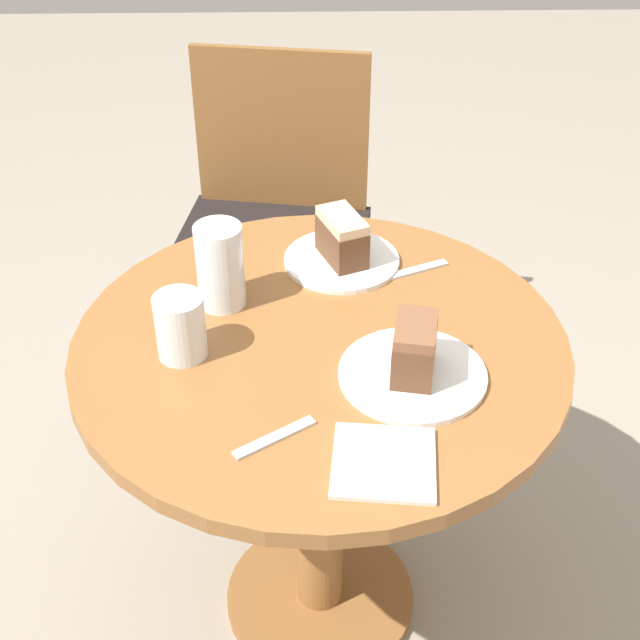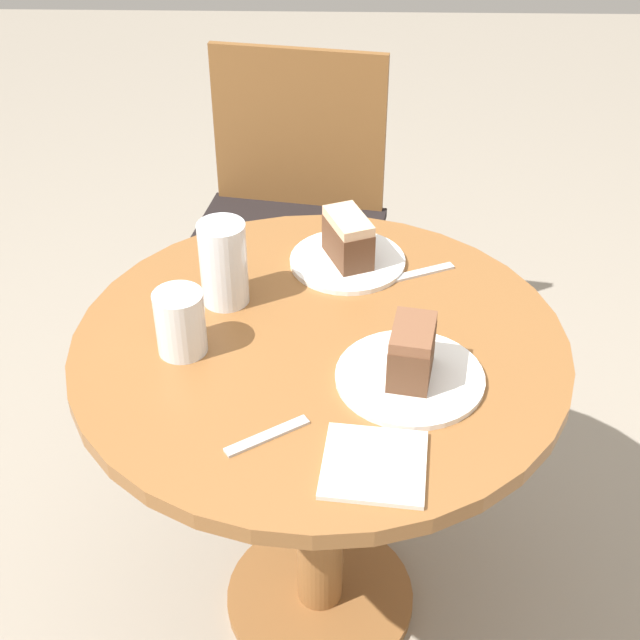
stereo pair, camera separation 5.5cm
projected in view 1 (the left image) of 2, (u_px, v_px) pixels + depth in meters
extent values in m
plane|color=gray|center=(320.00, 599.00, 1.92)|extent=(8.00, 8.00, 0.00)
cylinder|color=brown|center=(320.00, 596.00, 1.91)|extent=(0.40, 0.40, 0.03)
cylinder|color=brown|center=(320.00, 486.00, 1.71)|extent=(0.09, 0.09, 0.65)
cylinder|color=brown|center=(320.00, 346.00, 1.50)|extent=(0.84, 0.84, 0.03)
cylinder|color=brown|center=(175.00, 355.00, 2.26)|extent=(0.04, 0.04, 0.42)
cylinder|color=brown|center=(343.00, 370.00, 2.21)|extent=(0.04, 0.04, 0.42)
cylinder|color=brown|center=(211.00, 271.00, 2.57)|extent=(0.04, 0.04, 0.42)
cylinder|color=brown|center=(360.00, 283.00, 2.52)|extent=(0.04, 0.04, 0.42)
cube|color=black|center=(269.00, 246.00, 2.26)|extent=(0.54, 0.51, 0.03)
cube|color=brown|center=(281.00, 130.00, 2.29)|extent=(0.45, 0.09, 0.42)
cylinder|color=white|center=(342.00, 260.00, 1.68)|extent=(0.22, 0.22, 0.01)
cylinder|color=white|center=(412.00, 375.00, 1.41)|extent=(0.24, 0.24, 0.01)
cube|color=brown|center=(342.00, 242.00, 1.66)|extent=(0.10, 0.13, 0.07)
cube|color=beige|center=(342.00, 220.00, 1.63)|extent=(0.10, 0.12, 0.02)
cube|color=brown|center=(414.00, 354.00, 1.39)|extent=(0.08, 0.11, 0.08)
cube|color=brown|center=(416.00, 329.00, 1.36)|extent=(0.08, 0.11, 0.02)
cylinder|color=beige|center=(221.00, 283.00, 1.55)|extent=(0.07, 0.07, 0.09)
cylinder|color=white|center=(220.00, 266.00, 1.53)|extent=(0.08, 0.08, 0.15)
cylinder|color=silver|center=(182.00, 337.00, 1.44)|extent=(0.07, 0.07, 0.07)
cylinder|color=white|center=(180.00, 326.00, 1.43)|extent=(0.08, 0.08, 0.11)
cube|color=silver|center=(384.00, 462.00, 1.26)|extent=(0.16, 0.16, 0.01)
cube|color=silver|center=(410.00, 271.00, 1.65)|extent=(0.15, 0.08, 0.00)
cube|color=silver|center=(275.00, 437.00, 1.30)|extent=(0.12, 0.09, 0.00)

